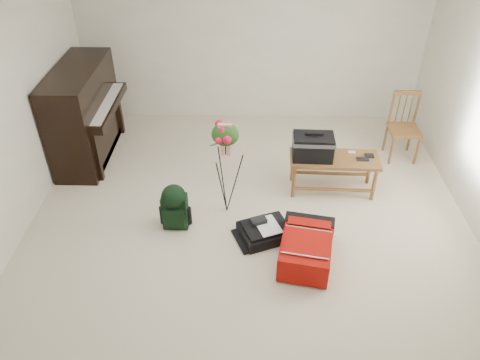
{
  "coord_description": "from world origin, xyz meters",
  "views": [
    {
      "loc": [
        -0.01,
        -3.85,
        3.56
      ],
      "look_at": [
        -0.11,
        0.35,
        0.49
      ],
      "focal_mm": 35.0,
      "sensor_mm": 36.0,
      "label": 1
    }
  ],
  "objects_px": {
    "red_suitcase": "(306,244)",
    "flower_stand": "(226,170)",
    "bench": "(320,151)",
    "dining_chair": "(404,127)",
    "green_backpack": "(174,205)",
    "piano": "(85,115)",
    "black_duffel": "(265,231)"
  },
  "relations": [
    {
      "from": "piano",
      "to": "bench",
      "type": "height_order",
      "value": "piano"
    },
    {
      "from": "red_suitcase",
      "to": "flower_stand",
      "type": "height_order",
      "value": "flower_stand"
    },
    {
      "from": "black_duffel",
      "to": "green_backpack",
      "type": "height_order",
      "value": "green_backpack"
    },
    {
      "from": "dining_chair",
      "to": "red_suitcase",
      "type": "height_order",
      "value": "dining_chair"
    },
    {
      "from": "dining_chair",
      "to": "black_duffel",
      "type": "distance_m",
      "value": 2.54
    },
    {
      "from": "red_suitcase",
      "to": "black_duffel",
      "type": "distance_m",
      "value": 0.52
    },
    {
      "from": "bench",
      "to": "red_suitcase",
      "type": "height_order",
      "value": "bench"
    },
    {
      "from": "dining_chair",
      "to": "black_duffel",
      "type": "xyz_separation_m",
      "value": [
        -1.88,
        -1.68,
        -0.36
      ]
    },
    {
      "from": "piano",
      "to": "dining_chair",
      "type": "xyz_separation_m",
      "value": [
        4.24,
        0.05,
        -0.15
      ]
    },
    {
      "from": "bench",
      "to": "flower_stand",
      "type": "relative_size",
      "value": 0.89
    },
    {
      "from": "dining_chair",
      "to": "red_suitcase",
      "type": "distance_m",
      "value": 2.48
    },
    {
      "from": "bench",
      "to": "dining_chair",
      "type": "distance_m",
      "value": 1.48
    },
    {
      "from": "piano",
      "to": "black_duffel",
      "type": "distance_m",
      "value": 2.92
    },
    {
      "from": "piano",
      "to": "green_backpack",
      "type": "height_order",
      "value": "piano"
    },
    {
      "from": "bench",
      "to": "dining_chair",
      "type": "xyz_separation_m",
      "value": [
        1.22,
        0.81,
        -0.13
      ]
    },
    {
      "from": "black_duffel",
      "to": "red_suitcase",
      "type": "bearing_deg",
      "value": -57.83
    },
    {
      "from": "bench",
      "to": "black_duffel",
      "type": "distance_m",
      "value": 1.19
    },
    {
      "from": "bench",
      "to": "flower_stand",
      "type": "xyz_separation_m",
      "value": [
        -1.09,
        -0.43,
        0.01
      ]
    },
    {
      "from": "piano",
      "to": "black_duffel",
      "type": "bearing_deg",
      "value": -34.67
    },
    {
      "from": "black_duffel",
      "to": "green_backpack",
      "type": "xyz_separation_m",
      "value": [
        -1.0,
        0.16,
        0.22
      ]
    },
    {
      "from": "green_backpack",
      "to": "dining_chair",
      "type": "bearing_deg",
      "value": 29.05
    },
    {
      "from": "red_suitcase",
      "to": "flower_stand",
      "type": "bearing_deg",
      "value": 150.04
    },
    {
      "from": "dining_chair",
      "to": "bench",
      "type": "bearing_deg",
      "value": -147.0
    },
    {
      "from": "bench",
      "to": "red_suitcase",
      "type": "distance_m",
      "value": 1.26
    },
    {
      "from": "black_duffel",
      "to": "flower_stand",
      "type": "relative_size",
      "value": 0.53
    },
    {
      "from": "bench",
      "to": "dining_chair",
      "type": "relative_size",
      "value": 1.18
    },
    {
      "from": "red_suitcase",
      "to": "black_duffel",
      "type": "xyz_separation_m",
      "value": [
        -0.41,
        0.3,
        -0.09
      ]
    },
    {
      "from": "dining_chair",
      "to": "red_suitcase",
      "type": "relative_size",
      "value": 1.09
    },
    {
      "from": "piano",
      "to": "black_duffel",
      "type": "relative_size",
      "value": 2.33
    },
    {
      "from": "green_backpack",
      "to": "flower_stand",
      "type": "height_order",
      "value": "flower_stand"
    },
    {
      "from": "piano",
      "to": "flower_stand",
      "type": "relative_size",
      "value": 1.24
    },
    {
      "from": "dining_chair",
      "to": "green_backpack",
      "type": "relative_size",
      "value": 1.66
    }
  ]
}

